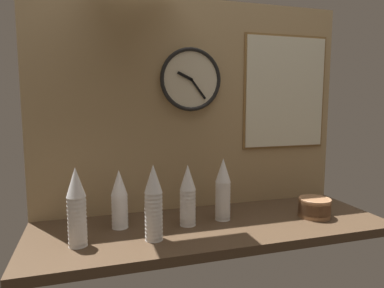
% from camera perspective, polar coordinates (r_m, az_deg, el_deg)
% --- Properties ---
extents(ground_plane, '(1.60, 0.56, 0.04)m').
position_cam_1_polar(ground_plane, '(1.61, 3.27, -13.68)').
color(ground_plane, '#4C3826').
extents(wall_tiled_back, '(1.60, 0.03, 1.05)m').
position_cam_1_polar(wall_tiled_back, '(1.75, 0.39, 6.32)').
color(wall_tiled_back, tan).
rests_on(wall_tiled_back, ground_plane).
extents(cup_stack_far_left, '(0.07, 0.07, 0.31)m').
position_cam_1_polar(cup_stack_far_left, '(1.39, -18.68, -9.91)').
color(cup_stack_far_left, white).
rests_on(cup_stack_far_left, ground_plane).
extents(cup_stack_left, '(0.07, 0.07, 0.26)m').
position_cam_1_polar(cup_stack_left, '(1.54, -12.01, -8.93)').
color(cup_stack_left, white).
rests_on(cup_stack_left, ground_plane).
extents(cup_stack_center_left, '(0.07, 0.07, 0.31)m').
position_cam_1_polar(cup_stack_center_left, '(1.38, -6.43, -9.65)').
color(cup_stack_center_left, white).
rests_on(cup_stack_center_left, ground_plane).
extents(cup_stack_center, '(0.07, 0.07, 0.27)m').
position_cam_1_polar(cup_stack_center, '(1.53, -0.72, -8.50)').
color(cup_stack_center, white).
rests_on(cup_stack_center, ground_plane).
extents(cup_stack_center_right, '(0.07, 0.07, 0.29)m').
position_cam_1_polar(cup_stack_center_right, '(1.61, 5.17, -7.49)').
color(cup_stack_center_right, white).
rests_on(cup_stack_center_right, ground_plane).
extents(bowl_stack_far_right, '(0.15, 0.15, 0.09)m').
position_cam_1_polar(bowl_stack_far_right, '(1.76, 19.74, -9.84)').
color(bowl_stack_far_right, '#996B47').
rests_on(bowl_stack_far_right, ground_plane).
extents(wall_clock, '(0.31, 0.03, 0.31)m').
position_cam_1_polar(wall_clock, '(1.72, -0.20, 10.69)').
color(wall_clock, beige).
extents(menu_board, '(0.49, 0.01, 0.61)m').
position_cam_1_polar(menu_board, '(1.95, 15.29, 8.30)').
color(menu_board, olive).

